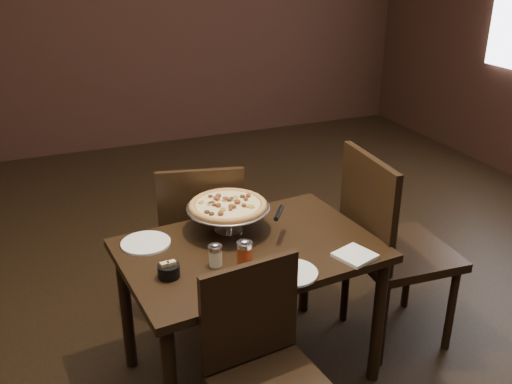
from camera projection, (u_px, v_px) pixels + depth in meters
name	position (u px, v px, depth m)	size (l,w,h in m)	color
room	(270.00, 75.00, 2.21)	(6.04, 7.04, 2.84)	black
dining_table	(250.00, 265.00, 2.48)	(1.14, 0.81, 0.68)	black
pizza_stand	(228.00, 206.00, 2.53)	(0.37, 0.37, 0.15)	#B7B7BF
parmesan_shaker	(215.00, 255.00, 2.29)	(0.06, 0.06, 0.10)	#F6EDC0
pepper_flake_shaker	(245.00, 253.00, 2.29)	(0.07, 0.07, 0.11)	maroon
packet_caddy	(169.00, 270.00, 2.21)	(0.09, 0.09, 0.07)	black
napkin_stack	(355.00, 256.00, 2.36)	(0.14, 0.14, 0.02)	white
plate_left	(146.00, 243.00, 2.46)	(0.21, 0.21, 0.01)	white
plate_near	(291.00, 273.00, 2.24)	(0.21, 0.21, 0.01)	white
serving_spatula	(279.00, 213.00, 2.46)	(0.17, 0.17, 0.03)	#B7B7BF
chair_far	(201.00, 235.00, 2.94)	(0.50, 0.50, 0.89)	black
chair_near	(265.00, 369.00, 2.06)	(0.44, 0.44, 0.84)	black
chair_side	(388.00, 243.00, 2.74)	(0.50, 0.50, 1.00)	black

